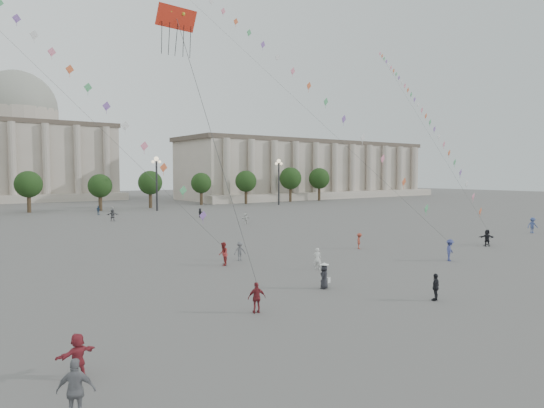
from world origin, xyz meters
TOP-DOWN VIEW (x-y plane):
  - ground at (0.00, 0.00)m, footprint 360.00×360.00m
  - hall_east at (75.00, 93.89)m, footprint 84.00×26.22m
  - hall_central at (0.00, 129.22)m, footprint 48.30×34.30m
  - tree_row at (0.00, 78.00)m, footprint 137.12×5.12m
  - lamp_post_mid_east at (15.00, 70.00)m, footprint 2.00×0.90m
  - lamp_post_far_east at (45.00, 70.00)m, footprint 2.00×0.90m
  - person_crowd_0 at (3.05, 68.00)m, footprint 1.00×0.66m
  - person_crowd_3 at (23.61, 6.53)m, footprint 1.55×1.33m
  - person_crowd_4 at (4.61, 65.02)m, footprint 1.40×1.29m
  - person_crowd_6 at (-1.00, 14.51)m, footprint 1.17×0.85m
  - person_crowd_7 at (15.67, 39.19)m, footprint 1.45×0.49m
  - person_crowd_8 at (11.88, 12.99)m, footprint 1.14×1.11m
  - person_crowd_9 at (15.21, 52.42)m, footprint 1.41×1.22m
  - person_crowd_12 at (1.29, 54.74)m, footprint 1.85×1.17m
  - person_crowd_13 at (1.79, 7.81)m, footprint 0.73×0.70m
  - person_crowd_14 at (38.34, 9.05)m, footprint 1.45×1.31m
  - tourist_0 at (-8.56, 0.96)m, footprint 1.04×0.69m
  - tourist_2 at (-18.42, -1.97)m, footprint 1.61×0.90m
  - tourist_3 at (-19.29, -5.19)m, footprint 1.22×0.98m
  - tourist_4 at (1.26, -3.13)m, footprint 1.01×0.65m
  - kite_flyer_0 at (-3.26, 13.45)m, footprint 1.11×1.16m
  - kite_flyer_1 at (13.22, 3.87)m, footprint 1.35×1.04m
  - kite_flyer_2 at (24.70, 7.09)m, footprint 0.96×0.90m
  - hat_person at (-1.98, 2.88)m, footprint 0.91×0.82m
  - dragon_kite at (-11.77, 3.49)m, footprint 2.75×1.64m
  - kite_train_mid at (7.40, 31.10)m, footprint 11.54×50.67m
  - kite_train_east at (40.32, 28.56)m, footprint 29.82×40.21m

SIDE VIEW (x-z plane):
  - ground at x=0.00m, z-range 0.00..0.00m
  - person_crowd_9 at x=15.21m, z-range 0.00..1.54m
  - person_crowd_7 at x=15.67m, z-range 0.00..1.55m
  - person_crowd_4 at x=4.61m, z-range 0.00..1.56m
  - person_crowd_8 at x=11.88m, z-range 0.00..1.56m
  - kite_flyer_2 at x=24.70m, z-range 0.00..1.57m
  - person_crowd_0 at x=3.05m, z-range 0.00..1.58m
  - tourist_4 at x=1.26m, z-range 0.00..1.60m
  - person_crowd_6 at x=-1.00m, z-range 0.00..1.62m
  - tourist_0 at x=-8.56m, z-range 0.00..1.65m
  - tourist_2 at x=-18.42m, z-range 0.00..1.66m
  - person_crowd_13 at x=1.79m, z-range 0.00..1.67m
  - hat_person at x=-1.98m, z-range -0.01..1.68m
  - person_crowd_3 at x=23.61m, z-range 0.00..1.68m
  - kite_flyer_1 at x=13.22m, z-range 0.00..1.85m
  - kite_flyer_0 at x=-3.26m, z-range 0.00..1.89m
  - person_crowd_12 at x=1.29m, z-range 0.00..1.90m
  - tourist_3 at x=-19.29m, z-range 0.00..1.94m
  - person_crowd_14 at x=38.34m, z-range 0.00..1.95m
  - tree_row at x=0.00m, z-range 1.39..9.39m
  - lamp_post_mid_east at x=15.00m, z-range 2.03..12.68m
  - lamp_post_far_east at x=45.00m, z-range 2.03..12.68m
  - hall_east at x=75.00m, z-range -0.17..17.03m
  - hall_central at x=0.00m, z-range -3.52..31.98m
  - dragon_kite at x=-11.77m, z-range 7.31..21.90m
  - kite_train_east at x=40.32m, z-range -11.43..48.25m
  - kite_train_mid at x=7.40m, z-range -8.79..60.64m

